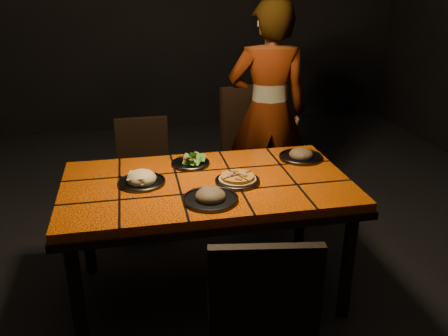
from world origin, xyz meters
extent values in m
cube|color=black|center=(0.00, 0.00, -0.02)|extent=(6.00, 7.00, 0.04)
cube|color=black|center=(0.00, 3.50, 1.50)|extent=(6.00, 0.04, 3.00)
cube|color=#FE5E08|center=(0.00, 0.00, 0.72)|extent=(1.60, 0.90, 0.05)
cube|color=black|center=(0.00, 0.00, 0.68)|extent=(1.62, 0.92, 0.04)
cylinder|color=black|center=(-0.72, -0.37, 0.33)|extent=(0.07, 0.07, 0.66)
cylinder|color=black|center=(0.72, -0.37, 0.33)|extent=(0.07, 0.07, 0.66)
cylinder|color=black|center=(-0.72, 0.37, 0.33)|extent=(0.07, 0.07, 0.66)
cylinder|color=black|center=(0.72, 0.37, 0.33)|extent=(0.07, 0.07, 0.66)
cube|color=black|center=(0.08, -0.83, 0.45)|extent=(0.48, 0.48, 0.04)
cube|color=black|center=(0.05, -1.02, 0.70)|extent=(0.42, 0.11, 0.46)
cylinder|color=black|center=(0.27, -0.69, 0.22)|extent=(0.04, 0.04, 0.43)
cylinder|color=black|center=(-0.06, -0.63, 0.22)|extent=(0.04, 0.04, 0.43)
cube|color=black|center=(-0.32, 0.82, 0.41)|extent=(0.39, 0.39, 0.04)
cube|color=black|center=(-0.32, 0.99, 0.64)|extent=(0.39, 0.04, 0.42)
cylinder|color=black|center=(-0.47, 0.66, 0.20)|extent=(0.03, 0.03, 0.39)
cylinder|color=black|center=(-0.16, 0.67, 0.20)|extent=(0.03, 0.03, 0.39)
cylinder|color=black|center=(-0.48, 0.97, 0.20)|extent=(0.03, 0.03, 0.39)
cylinder|color=black|center=(-0.17, 0.98, 0.20)|extent=(0.03, 0.03, 0.39)
cube|color=black|center=(0.57, 0.88, 0.50)|extent=(0.58, 0.58, 0.04)
cube|color=black|center=(0.51, 1.09, 0.78)|extent=(0.46, 0.17, 0.51)
cylinder|color=black|center=(0.44, 0.65, 0.24)|extent=(0.04, 0.04, 0.48)
cylinder|color=black|center=(0.80, 0.75, 0.24)|extent=(0.04, 0.04, 0.48)
cylinder|color=black|center=(0.33, 1.02, 0.24)|extent=(0.04, 0.04, 0.48)
cylinder|color=black|center=(0.70, 1.12, 0.24)|extent=(0.04, 0.04, 0.48)
imported|color=brown|center=(0.65, 0.99, 0.84)|extent=(0.67, 0.49, 1.69)
cylinder|color=#3A3A3F|center=(0.16, -0.05, 0.76)|extent=(0.25, 0.25, 0.01)
torus|color=#3A3A3F|center=(0.16, -0.05, 0.76)|extent=(0.25, 0.25, 0.01)
cylinder|color=tan|center=(0.16, -0.05, 0.77)|extent=(0.27, 0.27, 0.01)
cylinder|color=gold|center=(0.16, -0.05, 0.78)|extent=(0.24, 0.24, 0.02)
cylinder|color=#3A3A3F|center=(-0.36, 0.04, 0.76)|extent=(0.26, 0.26, 0.01)
torus|color=#3A3A3F|center=(-0.36, 0.04, 0.76)|extent=(0.26, 0.26, 0.01)
ellipsoid|color=#F7E6A2|center=(-0.36, 0.04, 0.78)|extent=(0.16, 0.16, 0.09)
cylinder|color=#3A3A3F|center=(-0.06, 0.26, 0.76)|extent=(0.23, 0.23, 0.01)
torus|color=#3A3A3F|center=(-0.06, 0.26, 0.76)|extent=(0.24, 0.24, 0.01)
cylinder|color=#3A3A3F|center=(-0.02, -0.25, 0.76)|extent=(0.29, 0.29, 0.01)
torus|color=#3A3A3F|center=(-0.02, -0.25, 0.76)|extent=(0.29, 0.29, 0.01)
ellipsoid|color=brown|center=(-0.02, -0.25, 0.79)|extent=(0.17, 0.17, 0.09)
cylinder|color=#3A3A3F|center=(0.64, 0.23, 0.76)|extent=(0.27, 0.27, 0.01)
torus|color=#3A3A3F|center=(0.64, 0.23, 0.76)|extent=(0.28, 0.28, 0.01)
ellipsoid|color=brown|center=(0.64, 0.23, 0.78)|extent=(0.16, 0.16, 0.09)
camera|label=1|loc=(-0.39, -2.40, 1.83)|focal=38.00mm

